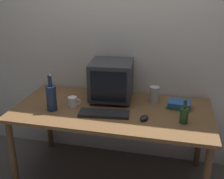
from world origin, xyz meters
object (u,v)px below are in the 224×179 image
(mug, at_px, (73,102))
(metal_canister, at_px, (154,95))
(bottle_tall, at_px, (51,97))
(keyboard, at_px, (104,113))
(computer_mouse, at_px, (144,118))
(book_stack, at_px, (179,104))
(bottle_short, at_px, (184,115))
(crt_monitor, at_px, (111,80))

(mug, relative_size, metal_canister, 0.80)
(metal_canister, bearing_deg, bottle_tall, -156.52)
(keyboard, bearing_deg, metal_canister, 36.34)
(keyboard, height_order, bottle_tall, bottle_tall)
(keyboard, height_order, mug, mug)
(keyboard, bearing_deg, computer_mouse, -9.07)
(keyboard, distance_m, metal_canister, 0.53)
(metal_canister, bearing_deg, computer_mouse, -97.01)
(keyboard, bearing_deg, book_stack, 18.58)
(bottle_short, bearing_deg, keyboard, -179.65)
(bottle_short, relative_size, mug, 1.62)
(crt_monitor, height_order, mug, crt_monitor)
(keyboard, relative_size, bottle_short, 2.16)
(crt_monitor, bearing_deg, mug, -142.09)
(bottle_tall, bearing_deg, metal_canister, 23.48)
(mug, bearing_deg, bottle_tall, -144.38)
(book_stack, bearing_deg, crt_monitor, 175.84)
(crt_monitor, relative_size, bottle_short, 2.14)
(mug, bearing_deg, bottle_short, -5.61)
(bottle_tall, relative_size, metal_canister, 2.17)
(crt_monitor, height_order, book_stack, crt_monitor)
(computer_mouse, xyz_separation_m, metal_canister, (0.05, 0.37, 0.06))
(bottle_tall, bearing_deg, book_stack, 15.44)
(computer_mouse, bearing_deg, crt_monitor, 150.07)
(bottle_tall, distance_m, metal_canister, 0.92)
(computer_mouse, relative_size, metal_canister, 0.67)
(computer_mouse, bearing_deg, bottle_short, 17.94)
(bottle_tall, bearing_deg, computer_mouse, -0.34)
(bottle_tall, xyz_separation_m, mug, (0.15, 0.11, -0.08))
(crt_monitor, distance_m, bottle_tall, 0.57)
(mug, distance_m, metal_canister, 0.74)
(computer_mouse, relative_size, mug, 0.83)
(book_stack, bearing_deg, keyboard, -154.81)
(book_stack, bearing_deg, bottle_tall, -164.56)
(crt_monitor, relative_size, book_stack, 1.94)
(bottle_tall, distance_m, mug, 0.20)
(crt_monitor, xyz_separation_m, keyboard, (0.01, -0.33, -0.18))
(keyboard, distance_m, mug, 0.33)
(bottle_tall, bearing_deg, crt_monitor, 37.15)
(computer_mouse, distance_m, mug, 0.66)
(computer_mouse, height_order, metal_canister, metal_canister)
(mug, bearing_deg, crt_monitor, 37.91)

